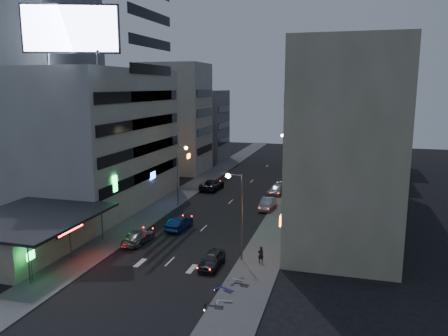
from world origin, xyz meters
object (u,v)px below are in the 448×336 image
at_px(parked_car_right_mid, 267,204).
at_px(scooter_silver_a, 233,294).
at_px(scooter_black_b, 250,278).
at_px(parked_car_right_far, 277,190).
at_px(scooter_black_a, 224,299).
at_px(road_car_silver, 138,237).
at_px(scooter_blue, 235,284).
at_px(parked_car_right_near, 212,260).
at_px(scooter_silver_b, 244,275).
at_px(parked_car_left, 212,185).
at_px(road_car_blue, 179,223).
at_px(person, 261,255).

height_order(parked_car_right_mid, scooter_silver_a, parked_car_right_mid).
bearing_deg(scooter_black_b, parked_car_right_far, 15.24).
height_order(parked_car_right_mid, parked_car_right_far, parked_car_right_mid).
bearing_deg(scooter_black_a, scooter_black_b, -19.67).
xyz_separation_m(road_car_silver, scooter_blue, (12.24, -8.01, 0.07)).
distance_m(parked_car_right_near, scooter_silver_b, 4.03).
bearing_deg(parked_car_right_mid, parked_car_left, 141.69).
bearing_deg(road_car_blue, parked_car_right_far, -109.72).
distance_m(road_car_silver, scooter_blue, 14.63).
bearing_deg(person, scooter_blue, 48.52).
distance_m(parked_car_right_mid, person, 17.95).
distance_m(parked_car_left, scooter_silver_a, 36.27).
relative_size(parked_car_right_near, road_car_silver, 0.88).
height_order(parked_car_right_near, scooter_black_b, parked_car_right_near).
distance_m(person, scooter_silver_a, 7.62).
distance_m(parked_car_left, parked_car_right_far, 10.29).
relative_size(parked_car_right_mid, scooter_silver_a, 2.57).
bearing_deg(scooter_silver_a, parked_car_right_mid, -4.78).
xyz_separation_m(scooter_blue, scooter_black_b, (0.93, 1.34, -0.03)).
relative_size(parked_car_right_near, scooter_silver_b, 2.51).
distance_m(parked_car_left, scooter_silver_b, 32.92).
relative_size(parked_car_left, person, 3.66).
height_order(road_car_silver, person, person).
height_order(scooter_black_a, scooter_silver_b, scooter_black_a).
bearing_deg(parked_car_right_mid, scooter_silver_a, -83.40).
xyz_separation_m(scooter_black_a, scooter_silver_a, (0.37, 1.00, -0.04)).
bearing_deg(scooter_silver_a, scooter_blue, 0.06).
bearing_deg(person, parked_car_right_far, -117.43).
bearing_deg(parked_car_right_far, parked_car_right_near, -85.40).
bearing_deg(scooter_blue, scooter_black_b, -9.83).
bearing_deg(scooter_black_b, parked_car_right_mid, 16.98).
distance_m(road_car_blue, scooter_blue, 16.37).
xyz_separation_m(parked_car_right_near, parked_car_right_far, (1.50, 27.87, 0.04)).
distance_m(parked_car_right_mid, scooter_black_a, 26.40).
bearing_deg(road_car_blue, scooter_blue, 129.98).
bearing_deg(scooter_blue, parked_car_right_near, 61.35).
bearing_deg(parked_car_right_mid, scooter_blue, -83.71).
relative_size(road_car_blue, scooter_silver_b, 2.75).
bearing_deg(scooter_black_a, scooter_silver_a, -24.79).
bearing_deg(scooter_black_a, parked_car_right_mid, -1.07).
xyz_separation_m(parked_car_right_far, scooter_silver_a, (1.88, -33.62, -0.08)).
height_order(parked_car_right_far, road_car_blue, same).
height_order(parked_car_left, parked_car_right_far, parked_car_left).
distance_m(parked_car_right_mid, parked_car_left, 13.54).
relative_size(parked_car_right_far, scooter_silver_b, 3.12).
bearing_deg(scooter_black_b, road_car_silver, 73.62).
distance_m(parked_car_right_near, scooter_silver_a, 6.67).
height_order(parked_car_left, person, person).
bearing_deg(parked_car_left, scooter_silver_a, 113.33).
bearing_deg(road_car_silver, scooter_blue, 149.52).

